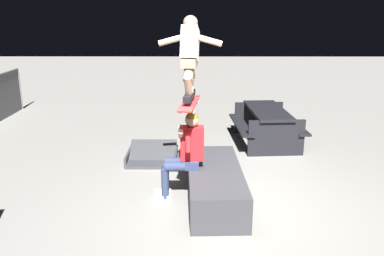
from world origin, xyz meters
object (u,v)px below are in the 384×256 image
Objects in this scene: kicker_ramp at (152,157)px; skater_airborne at (190,54)px; person_sitting_on_ledge at (185,151)px; skateboard at (189,104)px; ledge_box_main at (215,184)px; picnic_table_back at (267,121)px.

skater_airborne is at bearing -154.49° from kicker_ramp.
skateboard is at bearing -116.27° from person_sitting_on_ledge.
kicker_ramp is at bearing 34.20° from ledge_box_main.
skateboard is 0.93× the size of skater_airborne.
skateboard is at bearing -155.48° from kicker_ramp.
kicker_ramp is at bearing 25.51° from skater_airborne.
ledge_box_main is 2.15× the size of kicker_ramp.
skateboard is at bearing 84.90° from ledge_box_main.
skateboard is 1.11× the size of kicker_ramp.
skater_airborne is (0.09, 0.37, 1.90)m from ledge_box_main.
skater_airborne is (0.02, -0.08, 1.41)m from person_sitting_on_ledge.
ledge_box_main is at bearing -103.69° from skater_airborne.
skateboard is 0.69m from skater_airborne.
person_sitting_on_ledge is 1.28× the size of skateboard.
ledge_box_main reaches higher than kicker_ramp.
kicker_ramp is 0.53× the size of picnic_table_back.
skater_airborne is 3.43m from picnic_table_back.
kicker_ramp is at bearing 113.78° from picnic_table_back.
picnic_table_back reaches higher than ledge_box_main.
kicker_ramp is (1.52, 0.72, -2.09)m from skater_airborne.
skater_airborne is 0.63× the size of picnic_table_back.
person_sitting_on_ledge is 0.73m from skateboard.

